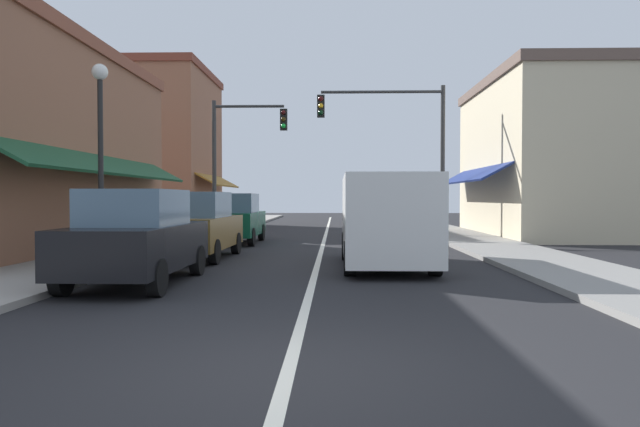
# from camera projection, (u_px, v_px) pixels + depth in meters

# --- Properties ---
(ground_plane) EXTENTS (80.00, 80.00, 0.00)m
(ground_plane) POSITION_uv_depth(u_px,v_px,m) (325.00, 239.00, 23.40)
(ground_plane) COLOR black
(sidewalk_left) EXTENTS (2.60, 56.00, 0.12)m
(sidewalk_left) POSITION_uv_depth(u_px,v_px,m) (187.00, 237.00, 23.54)
(sidewalk_left) COLOR gray
(sidewalk_left) RESTS_ON ground
(sidewalk_right) EXTENTS (2.60, 56.00, 0.12)m
(sidewalk_right) POSITION_uv_depth(u_px,v_px,m) (464.00, 237.00, 23.25)
(sidewalk_right) COLOR gray
(sidewalk_right) RESTS_ON ground
(lane_center_stripe) EXTENTS (0.14, 52.00, 0.01)m
(lane_center_stripe) POSITION_uv_depth(u_px,v_px,m) (325.00, 239.00, 23.40)
(lane_center_stripe) COLOR silver
(lane_center_stripe) RESTS_ON ground
(storefront_left_block) EXTENTS (5.61, 14.20, 6.43)m
(storefront_left_block) POSITION_uv_depth(u_px,v_px,m) (21.00, 144.00, 17.55)
(storefront_left_block) COLOR #8E5B42
(storefront_left_block) RESTS_ON ground
(storefront_right_block) EXTENTS (6.79, 10.20, 6.68)m
(storefront_right_block) POSITION_uv_depth(u_px,v_px,m) (549.00, 157.00, 25.05)
(storefront_right_block) COLOR beige
(storefront_right_block) RESTS_ON ground
(storefront_far_left) EXTENTS (6.69, 8.20, 8.85)m
(storefront_far_left) POSITION_uv_depth(u_px,v_px,m) (161.00, 148.00, 33.53)
(storefront_far_left) COLOR #8E5B42
(storefront_far_left) RESTS_ON ground
(parked_car_nearest_left) EXTENTS (1.81, 4.11, 1.77)m
(parked_car_nearest_left) POSITION_uv_depth(u_px,v_px,m) (137.00, 238.00, 10.94)
(parked_car_nearest_left) COLOR black
(parked_car_nearest_left) RESTS_ON ground
(parked_car_second_left) EXTENTS (1.86, 4.14, 1.77)m
(parked_car_second_left) POSITION_uv_depth(u_px,v_px,m) (196.00, 226.00, 15.57)
(parked_car_second_left) COLOR brown
(parked_car_second_left) RESTS_ON ground
(parked_car_third_left) EXTENTS (1.79, 4.10, 1.77)m
(parked_car_third_left) POSITION_uv_depth(u_px,v_px,m) (234.00, 219.00, 20.94)
(parked_car_third_left) COLOR #0F4C33
(parked_car_third_left) RESTS_ON ground
(van_in_lane) EXTENTS (2.02, 5.19, 2.12)m
(van_in_lane) POSITION_uv_depth(u_px,v_px,m) (386.00, 218.00, 13.75)
(van_in_lane) COLOR silver
(van_in_lane) RESTS_ON ground
(traffic_signal_mast_arm) EXTENTS (5.21, 0.50, 6.19)m
(traffic_signal_mast_arm) POSITION_uv_depth(u_px,v_px,m) (401.00, 134.00, 23.98)
(traffic_signal_mast_arm) COLOR #333333
(traffic_signal_mast_arm) RESTS_ON ground
(traffic_signal_left_corner) EXTENTS (3.26, 0.50, 5.80)m
(traffic_signal_left_corner) POSITION_uv_depth(u_px,v_px,m) (238.00, 146.00, 25.29)
(traffic_signal_left_corner) COLOR #333333
(traffic_signal_left_corner) RESTS_ON ground
(street_lamp_left_near) EXTENTS (0.36, 0.36, 4.64)m
(street_lamp_left_near) POSITION_uv_depth(u_px,v_px,m) (100.00, 131.00, 13.30)
(street_lamp_left_near) COLOR black
(street_lamp_left_near) RESTS_ON ground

